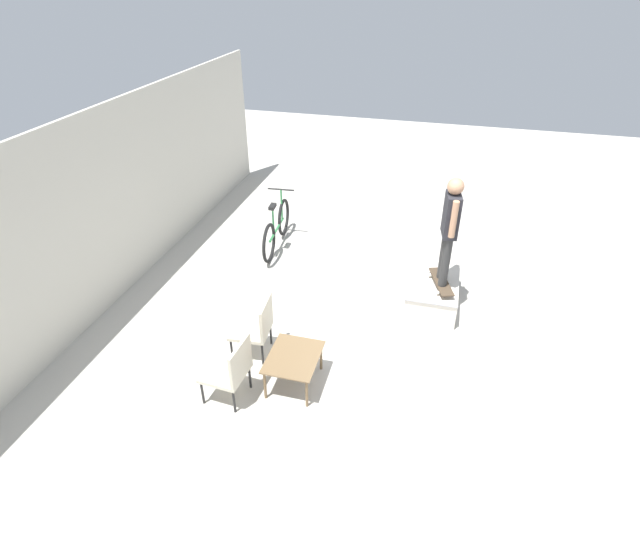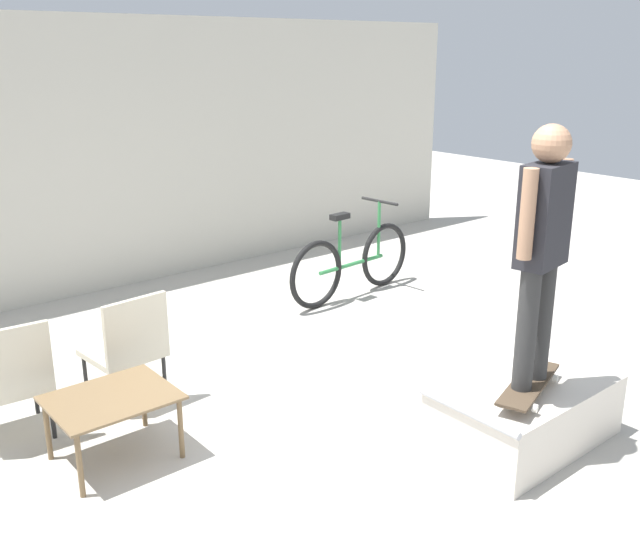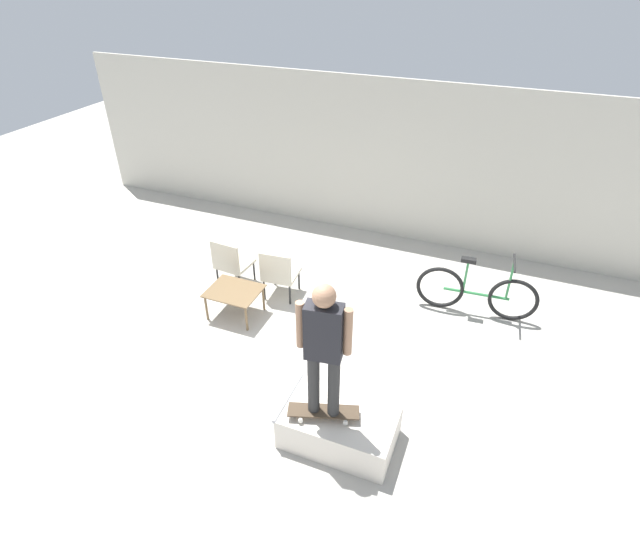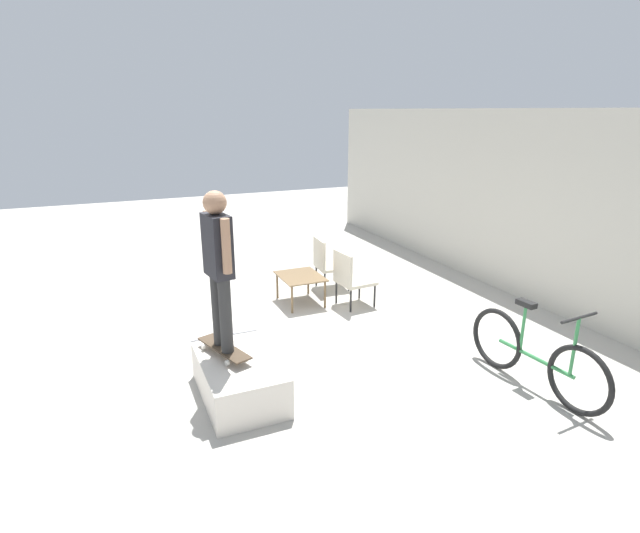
{
  "view_description": "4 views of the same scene",
  "coord_description": "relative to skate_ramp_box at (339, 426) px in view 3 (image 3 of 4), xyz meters",
  "views": [
    {
      "loc": [
        -5.46,
        -0.66,
        4.8
      ],
      "look_at": [
        0.34,
        0.89,
        1.07
      ],
      "focal_mm": 28.0,
      "sensor_mm": 36.0,
      "label": 1
    },
    {
      "loc": [
        -2.54,
        -3.21,
        2.66
      ],
      "look_at": [
        0.63,
        0.6,
        1.13
      ],
      "focal_mm": 40.0,
      "sensor_mm": 36.0,
      "label": 2
    },
    {
      "loc": [
        2.62,
        -4.34,
        4.86
      ],
      "look_at": [
        0.45,
        1.06,
        1.12
      ],
      "focal_mm": 28.0,
      "sensor_mm": 36.0,
      "label": 3
    },
    {
      "loc": [
        6.1,
        -1.81,
        2.97
      ],
      "look_at": [
        0.27,
        0.73,
        0.97
      ],
      "focal_mm": 28.0,
      "sensor_mm": 36.0,
      "label": 4
    }
  ],
  "objects": [
    {
      "name": "coffee_table",
      "position": [
        -2.3,
        1.61,
        0.18
      ],
      "size": [
        0.79,
        0.65,
        0.46
      ],
      "color": "brown",
      "rests_on": "ground_plane"
    },
    {
      "name": "house_wall_back",
      "position": [
        -1.4,
        5.03,
        1.28
      ],
      "size": [
        12.0,
        0.06,
        3.0
      ],
      "color": "beige",
      "rests_on": "ground_plane"
    },
    {
      "name": "patio_chair_right",
      "position": [
        -1.86,
        2.28,
        0.26
      ],
      "size": [
        0.56,
        0.56,
        0.89
      ],
      "rotation": [
        0.0,
        0.0,
        3.22
      ],
      "color": "black",
      "rests_on": "ground_plane"
    },
    {
      "name": "skate_ramp_box",
      "position": [
        0.0,
        0.0,
        0.0
      ],
      "size": [
        1.3,
        0.78,
        0.47
      ],
      "color": "silver",
      "rests_on": "ground_plane"
    },
    {
      "name": "bicycle",
      "position": [
        1.13,
        3.04,
        0.17
      ],
      "size": [
        1.83,
        0.52,
        1.03
      ],
      "rotation": [
        0.0,
        0.0,
        0.08
      ],
      "color": "black",
      "rests_on": "ground_plane"
    },
    {
      "name": "ground_plane",
      "position": [
        -1.4,
        0.71,
        -0.22
      ],
      "size": [
        24.0,
        24.0,
        0.0
      ],
      "primitive_type": "plane",
      "color": "#B7B2A8"
    },
    {
      "name": "person_skater",
      "position": [
        -0.15,
        -0.11,
        1.31
      ],
      "size": [
        0.56,
        0.25,
        1.69
      ],
      "rotation": [
        0.0,
        0.0,
        0.15
      ],
      "color": "#2D2D2D",
      "rests_on": "skateboard_on_ramp"
    },
    {
      "name": "skateboard_on_ramp",
      "position": [
        -0.15,
        -0.11,
        0.3
      ],
      "size": [
        0.82,
        0.44,
        0.07
      ],
      "rotation": [
        0.0,
        0.0,
        0.32
      ],
      "color": "#473828",
      "rests_on": "skate_ramp_box"
    },
    {
      "name": "patio_chair_left",
      "position": [
        -2.74,
        2.28,
        0.26
      ],
      "size": [
        0.56,
        0.56,
        0.89
      ],
      "rotation": [
        0.0,
        0.0,
        3.07
      ],
      "color": "black",
      "rests_on": "ground_plane"
    }
  ]
}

